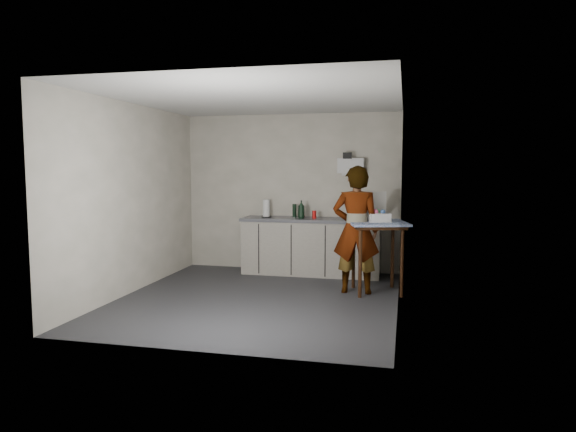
% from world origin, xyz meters
% --- Properties ---
extents(ground, '(4.00, 4.00, 0.00)m').
position_xyz_m(ground, '(0.00, 0.00, 0.00)').
color(ground, '#2A2B30').
rests_on(ground, ground).
extents(wall_back, '(3.60, 0.02, 2.60)m').
position_xyz_m(wall_back, '(0.00, 1.99, 1.30)').
color(wall_back, '#BAB6A2').
rests_on(wall_back, ground).
extents(wall_right, '(0.02, 4.00, 2.60)m').
position_xyz_m(wall_right, '(1.79, 0.00, 1.30)').
color(wall_right, '#BAB6A2').
rests_on(wall_right, ground).
extents(wall_left, '(0.02, 4.00, 2.60)m').
position_xyz_m(wall_left, '(-1.79, 0.00, 1.30)').
color(wall_left, '#BAB6A2').
rests_on(wall_left, ground).
extents(ceiling, '(3.60, 4.00, 0.01)m').
position_xyz_m(ceiling, '(0.00, 0.00, 2.60)').
color(ceiling, white).
rests_on(ceiling, wall_back).
extents(kitchen_counter, '(2.24, 0.62, 0.91)m').
position_xyz_m(kitchen_counter, '(0.40, 1.70, 0.43)').
color(kitchen_counter, black).
rests_on(kitchen_counter, ground).
extents(wall_shelf, '(0.42, 0.18, 0.37)m').
position_xyz_m(wall_shelf, '(1.00, 1.92, 1.75)').
color(wall_shelf, white).
rests_on(wall_shelf, ground).
extents(side_table, '(0.93, 0.93, 0.99)m').
position_xyz_m(side_table, '(1.50, 0.70, 0.86)').
color(side_table, black).
rests_on(side_table, ground).
extents(standing_man, '(0.66, 0.45, 1.75)m').
position_xyz_m(standing_man, '(1.21, 0.62, 0.87)').
color(standing_man, '#B2A593').
rests_on(standing_man, ground).
extents(soap_bottle, '(0.13, 0.13, 0.29)m').
position_xyz_m(soap_bottle, '(0.25, 1.63, 1.06)').
color(soap_bottle, black).
rests_on(soap_bottle, kitchen_counter).
extents(soda_can, '(0.07, 0.07, 0.12)m').
position_xyz_m(soda_can, '(0.45, 1.68, 0.97)').
color(soda_can, red).
rests_on(soda_can, kitchen_counter).
extents(dark_bottle, '(0.06, 0.06, 0.22)m').
position_xyz_m(dark_bottle, '(0.10, 1.78, 1.02)').
color(dark_bottle, black).
rests_on(dark_bottle, kitchen_counter).
extents(paper_towel, '(0.16, 0.16, 0.29)m').
position_xyz_m(paper_towel, '(-0.35, 1.68, 1.05)').
color(paper_towel, black).
rests_on(paper_towel, kitchen_counter).
extents(dish_rack, '(0.39, 0.29, 0.27)m').
position_xyz_m(dish_rack, '(1.16, 1.68, 0.97)').
color(dish_rack, silver).
rests_on(dish_rack, kitchen_counter).
extents(bakery_box, '(0.36, 0.37, 0.40)m').
position_xyz_m(bakery_box, '(1.51, 0.73, 1.08)').
color(bakery_box, white).
rests_on(bakery_box, side_table).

